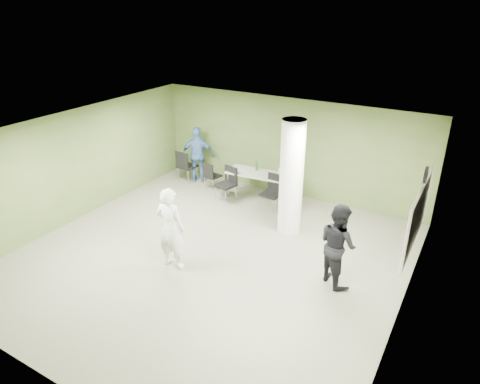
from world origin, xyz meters
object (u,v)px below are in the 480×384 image
Objects in this scene: folding_table at (257,174)px; man_black at (338,244)px; chair_back_left at (185,164)px; man_blue at (198,155)px; woman_white at (171,228)px.

man_black reaches higher than folding_table.
chair_back_left is 0.58× the size of man_blue.
man_blue is at bearing 170.15° from folding_table.
chair_back_left is 0.59× the size of man_black.
woman_white is at bearing 57.63° from man_black.
man_black reaches higher than chair_back_left.
man_black is at bearing 126.30° from man_blue.
folding_table is at bearing -92.53° from woman_white.
man_blue is (0.32, 0.25, 0.28)m from chair_back_left.
folding_table is 0.95× the size of woman_white.
folding_table is 1.71× the size of chair_back_left.
folding_table is 1.01× the size of man_black.
woman_white reaches higher than folding_table.
chair_back_left is at bearing 12.39° from man_blue.
woman_white is at bearing 128.40° from chair_back_left.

